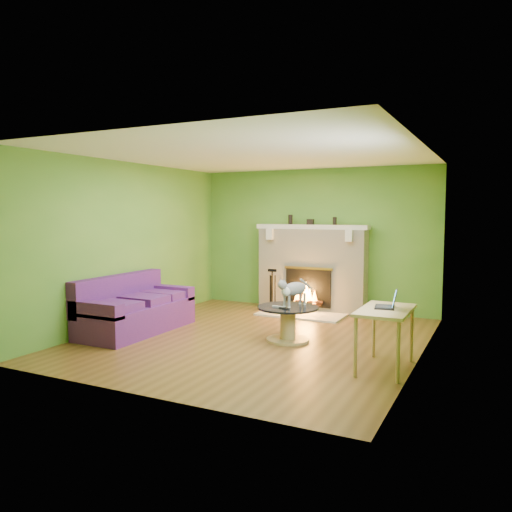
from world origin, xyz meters
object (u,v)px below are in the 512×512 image
at_px(sofa, 134,310).
at_px(cat, 295,292).
at_px(coffee_table, 288,321).
at_px(desk, 385,316).

relative_size(sofa, cat, 2.90).
relative_size(coffee_table, cat, 1.33).
distance_m(sofa, cat, 2.49).
bearing_deg(sofa, cat, 13.02).
relative_size(desk, cat, 1.47).
bearing_deg(desk, coffee_table, 155.33).
height_order(coffee_table, cat, cat).
xyz_separation_m(sofa, desk, (3.81, -0.18, 0.29)).
bearing_deg(coffee_table, sofa, -167.72).
xyz_separation_m(sofa, coffee_table, (2.32, 0.50, -0.05)).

